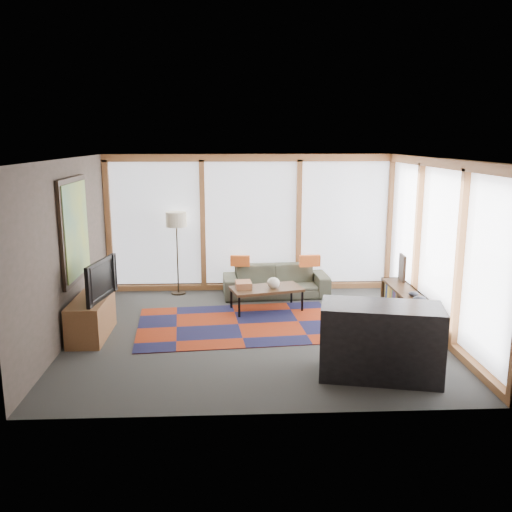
{
  "coord_description": "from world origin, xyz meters",
  "views": [
    {
      "loc": [
        -0.39,
        -7.78,
        2.87
      ],
      "look_at": [
        0.0,
        0.4,
        1.1
      ],
      "focal_mm": 38.0,
      "sensor_mm": 36.0,
      "label": 1
    }
  ],
  "objects_px": {
    "bar_counter": "(381,341)",
    "sofa": "(276,281)",
    "television": "(95,279)",
    "coffee_table": "(266,299)",
    "tv_console": "(91,318)",
    "floor_lamp": "(177,253)",
    "bookshelf": "(409,308)"
  },
  "relations": [
    {
      "from": "sofa",
      "to": "bookshelf",
      "type": "bearing_deg",
      "value": -42.62
    },
    {
      "from": "coffee_table",
      "to": "sofa",
      "type": "bearing_deg",
      "value": 74.9
    },
    {
      "from": "television",
      "to": "bar_counter",
      "type": "relative_size",
      "value": 0.7
    },
    {
      "from": "bookshelf",
      "to": "floor_lamp",
      "type": "bearing_deg",
      "value": 154.38
    },
    {
      "from": "sofa",
      "to": "coffee_table",
      "type": "xyz_separation_m",
      "value": [
        -0.23,
        -0.86,
        -0.09
      ]
    },
    {
      "from": "tv_console",
      "to": "bar_counter",
      "type": "relative_size",
      "value": 0.8
    },
    {
      "from": "tv_console",
      "to": "television",
      "type": "relative_size",
      "value": 1.14
    },
    {
      "from": "floor_lamp",
      "to": "tv_console",
      "type": "height_order",
      "value": "floor_lamp"
    },
    {
      "from": "bar_counter",
      "to": "tv_console",
      "type": "bearing_deg",
      "value": 170.45
    },
    {
      "from": "coffee_table",
      "to": "tv_console",
      "type": "height_order",
      "value": "tv_console"
    },
    {
      "from": "television",
      "to": "floor_lamp",
      "type": "bearing_deg",
      "value": -13.79
    },
    {
      "from": "bookshelf",
      "to": "tv_console",
      "type": "height_order",
      "value": "tv_console"
    },
    {
      "from": "bar_counter",
      "to": "sofa",
      "type": "bearing_deg",
      "value": 117.78
    },
    {
      "from": "bookshelf",
      "to": "television",
      "type": "bearing_deg",
      "value": -175.39
    },
    {
      "from": "sofa",
      "to": "coffee_table",
      "type": "distance_m",
      "value": 0.89
    },
    {
      "from": "sofa",
      "to": "television",
      "type": "height_order",
      "value": "television"
    },
    {
      "from": "television",
      "to": "bar_counter",
      "type": "bearing_deg",
      "value": -102.48
    },
    {
      "from": "floor_lamp",
      "to": "television",
      "type": "distance_m",
      "value": 2.43
    },
    {
      "from": "bookshelf",
      "to": "bar_counter",
      "type": "height_order",
      "value": "bar_counter"
    },
    {
      "from": "coffee_table",
      "to": "bar_counter",
      "type": "relative_size",
      "value": 0.82
    },
    {
      "from": "sofa",
      "to": "television",
      "type": "distance_m",
      "value": 3.5
    },
    {
      "from": "sofa",
      "to": "floor_lamp",
      "type": "height_order",
      "value": "floor_lamp"
    },
    {
      "from": "bookshelf",
      "to": "bar_counter",
      "type": "bearing_deg",
      "value": -117.02
    },
    {
      "from": "coffee_table",
      "to": "bar_counter",
      "type": "bearing_deg",
      "value": -65.89
    },
    {
      "from": "floor_lamp",
      "to": "bar_counter",
      "type": "distance_m",
      "value": 4.74
    },
    {
      "from": "television",
      "to": "coffee_table",
      "type": "bearing_deg",
      "value": -56.11
    },
    {
      "from": "tv_console",
      "to": "bar_counter",
      "type": "bearing_deg",
      "value": -21.92
    },
    {
      "from": "coffee_table",
      "to": "bookshelf",
      "type": "xyz_separation_m",
      "value": [
        2.22,
        -0.75,
        0.05
      ]
    },
    {
      "from": "bar_counter",
      "to": "television",
      "type": "bearing_deg",
      "value": 169.82
    },
    {
      "from": "bookshelf",
      "to": "television",
      "type": "height_order",
      "value": "television"
    },
    {
      "from": "floor_lamp",
      "to": "bookshelf",
      "type": "bearing_deg",
      "value": -25.62
    },
    {
      "from": "sofa",
      "to": "television",
      "type": "xyz_separation_m",
      "value": [
        -2.81,
        -2.0,
        0.59
      ]
    }
  ]
}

